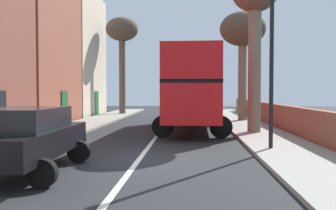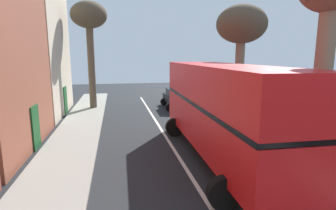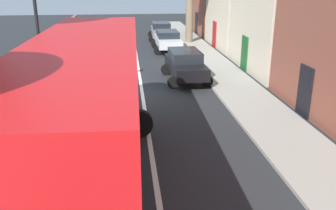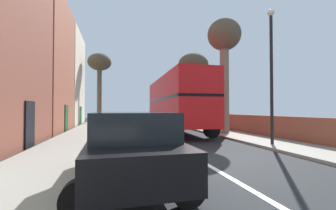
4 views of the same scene
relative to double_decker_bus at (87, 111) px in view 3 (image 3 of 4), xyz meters
name	(u,v)px [view 3 (image 3 of 4)]	position (x,y,z in m)	size (l,w,h in m)	color
ground_plane	(142,92)	(-1.70, -8.97, -2.35)	(84.00, 84.00, 0.00)	black
road_centre_line	(142,92)	(-1.70, -8.97, -2.35)	(0.16, 54.00, 0.01)	silver
sidewalk_left	(237,88)	(-6.60, -8.97, -2.29)	(2.60, 60.00, 0.12)	gray
sidewalk_right	(41,95)	(3.20, -8.97, -2.29)	(2.60, 60.00, 0.12)	gray
boundary_wall_right	(6,83)	(4.75, -8.97, -1.68)	(0.36, 54.00, 1.35)	brown
double_decker_bus	(87,111)	(0.00, 0.00, 0.00)	(3.73, 10.77, 4.06)	red
parked_car_grey_left_0	(161,30)	(-4.20, -25.17, -1.44)	(2.52, 4.63, 1.58)	slate
parked_car_silver_left_1	(168,40)	(-4.20, -19.75, -1.46)	(2.44, 4.40, 1.55)	#B7BABF
parked_car_black_left_3	(185,64)	(-4.20, -11.03, -1.41)	(2.48, 4.57, 1.66)	black
lamppost_right	(37,20)	(2.60, -7.18, 1.45)	(0.32, 0.32, 6.31)	black
litter_bin_right	(55,55)	(3.60, -15.47, -1.65)	(0.55, 0.55, 1.16)	black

